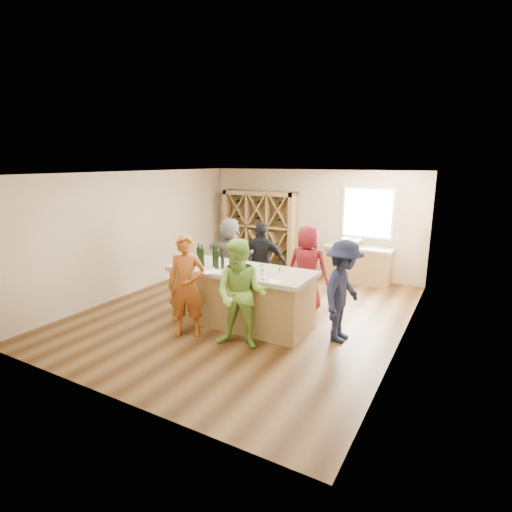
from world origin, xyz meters
The scene contains 34 objects.
floor centered at (0.00, 0.00, -0.05)m, with size 6.00×7.00×0.10m, color brown.
ceiling centered at (0.00, 0.00, 2.85)m, with size 6.00×7.00×0.10m, color white.
wall_back centered at (0.00, 3.55, 1.40)m, with size 6.00×0.10×2.80m, color #C3AD8D.
wall_front centered at (0.00, -3.55, 1.40)m, with size 6.00×0.10×2.80m, color #C3AD8D.
wall_left centered at (-3.05, 0.00, 1.40)m, with size 0.10×7.00×2.80m, color #C3AD8D.
wall_right centered at (3.05, 0.00, 1.40)m, with size 0.10×7.00×2.80m, color #C3AD8D.
window_frame centered at (1.50, 3.47, 1.75)m, with size 1.30×0.06×1.30m, color white.
window_pane centered at (1.50, 3.44, 1.75)m, with size 1.18×0.01×1.18m, color white.
wine_rack centered at (-1.50, 3.27, 1.10)m, with size 2.20×0.45×2.20m, color olive.
back_counter_base centered at (1.40, 3.20, 0.43)m, with size 1.60×0.58×0.86m, color olive.
back_counter_top centered at (1.40, 3.20, 0.89)m, with size 1.70×0.62×0.06m, color #B6AB95.
sink centered at (1.20, 3.20, 1.01)m, with size 0.54×0.54×0.19m, color silver.
faucet centered at (1.20, 3.38, 1.07)m, with size 0.02×0.02×0.30m, color silver.
tasting_counter_base centered at (0.21, -0.56, 0.50)m, with size 2.60×1.00×1.00m, color olive.
tasting_counter_top centered at (0.21, -0.56, 1.04)m, with size 2.72×1.12×0.08m, color #B6AB95.
wine_bottle_a centered at (-0.68, -0.66, 1.24)m, with size 0.08×0.08×0.33m, color black.
wine_bottle_b centered at (-0.53, -0.77, 1.25)m, with size 0.08×0.08×0.34m, color black.
wine_bottle_c centered at (-0.31, -0.67, 1.24)m, with size 0.08×0.08×0.32m, color black.
wine_bottle_d centered at (-0.19, -0.77, 1.25)m, with size 0.08×0.08×0.33m, color black.
wine_bottle_e centered at (-0.09, -0.73, 1.21)m, with size 0.07×0.07×0.27m, color black.
wine_glass_b centered at (0.39, -0.98, 1.17)m, with size 0.07×0.07×0.18m, color white.
wine_glass_c centered at (0.88, -0.99, 1.17)m, with size 0.07×0.07×0.18m, color white.
wine_glass_d centered at (0.71, -0.69, 1.17)m, with size 0.06×0.06×0.17m, color white.
wine_glass_e centered at (1.11, -0.80, 1.18)m, with size 0.08×0.08×0.20m, color white.
tasting_menu_a centered at (-0.17, -1.00, 1.08)m, with size 0.24×0.32×0.00m, color white.
tasting_menu_b centered at (0.47, -1.00, 1.08)m, with size 0.21×0.29×0.00m, color white.
tasting_menu_c centered at (1.11, -0.96, 1.08)m, with size 0.19×0.26×0.00m, color white.
person_near_left centered at (-0.36, -1.45, 0.91)m, with size 0.66×0.48×1.81m, color #994C19.
person_near_right centered at (0.71, -1.39, 0.91)m, with size 0.89×0.49×1.83m, color #8CC64C.
person_server centered at (2.09, -0.34, 0.88)m, with size 1.14×0.53×1.76m, color #191E38.
person_far_mid centered at (-0.04, 0.71, 0.88)m, with size 1.04×0.53×1.77m, color black.
person_far_right centered at (0.99, 0.77, 0.88)m, with size 0.86×0.56×1.77m, color #590F14.
person_far_left centered at (-0.98, 0.91, 0.89)m, with size 1.64×0.59×1.77m, color slate.
wine_bottle_f centered at (0.26, -0.86, 1.23)m, with size 0.07×0.07×0.30m, color black.
Camera 1 is at (3.93, -6.65, 3.03)m, focal length 28.00 mm.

